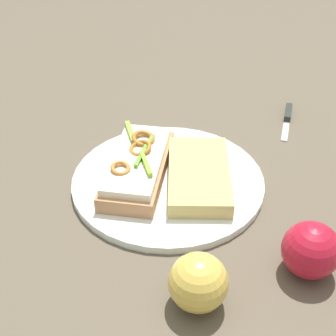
# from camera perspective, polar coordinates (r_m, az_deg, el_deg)

# --- Properties ---
(ground_plane) EXTENTS (2.00, 2.00, 0.00)m
(ground_plane) POSITION_cam_1_polar(r_m,az_deg,el_deg) (0.76, 0.00, -1.90)
(ground_plane) COLOR brown
(ground_plane) RESTS_ON ground
(plate) EXTENTS (0.29, 0.29, 0.01)m
(plate) POSITION_cam_1_polar(r_m,az_deg,el_deg) (0.76, 0.00, -1.56)
(plate) COLOR white
(plate) RESTS_ON ground_plane
(sandwich) EXTENTS (0.18, 0.20, 0.05)m
(sandwich) POSITION_cam_1_polar(r_m,az_deg,el_deg) (0.75, -3.54, 0.31)
(sandwich) COLOR tan
(sandwich) RESTS_ON plate
(bread_slice_side) EXTENTS (0.18, 0.18, 0.02)m
(bread_slice_side) POSITION_cam_1_polar(r_m,az_deg,el_deg) (0.74, 3.59, -0.82)
(bread_slice_side) COLOR tan
(bread_slice_side) RESTS_ON plate
(apple_0) EXTENTS (0.08, 0.08, 0.07)m
(apple_0) POSITION_cam_1_polar(r_m,az_deg,el_deg) (0.58, 3.52, -13.09)
(apple_0) COLOR #DEB94D
(apple_0) RESTS_ON ground_plane
(apple_1) EXTENTS (0.09, 0.09, 0.07)m
(apple_1) POSITION_cam_1_polar(r_m,az_deg,el_deg) (0.64, 16.37, -8.93)
(apple_1) COLOR #B7162B
(apple_1) RESTS_ON ground_plane
(knife) EXTENTS (0.07, 0.11, 0.01)m
(knife) POSITION_cam_1_polar(r_m,az_deg,el_deg) (0.94, 13.67, 5.73)
(knife) COLOR silver
(knife) RESTS_ON ground_plane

